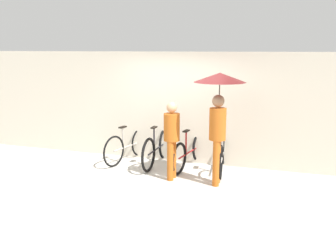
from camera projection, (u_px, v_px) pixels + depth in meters
ground_plane at (153, 186)px, 7.22m from camera, size 30.00×30.00×0.00m
back_wall at (179, 108)px, 8.60m from camera, size 10.27×0.12×2.53m
parked_bicycle_0 at (128, 145)px, 8.76m from camera, size 0.56×1.68×1.00m
parked_bicycle_1 at (157, 148)px, 8.48m from camera, size 0.44×1.81×1.00m
parked_bicycle_2 at (190, 151)px, 8.30m from camera, size 0.46×1.77×1.00m
parked_bicycle_3 at (223, 154)px, 8.03m from camera, size 0.44×1.78×1.10m
pedestrian_leading at (172, 135)px, 7.43m from camera, size 0.32×0.32×1.57m
pedestrian_center at (219, 98)px, 7.05m from camera, size 0.99×0.99×2.16m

